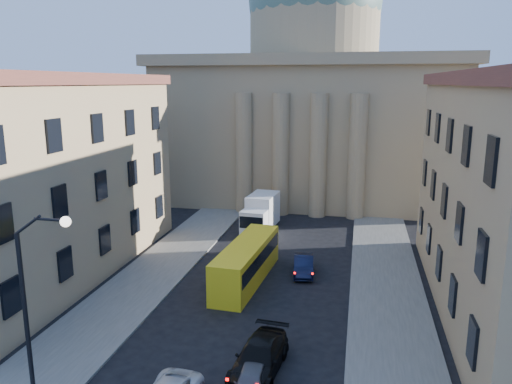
{
  "coord_description": "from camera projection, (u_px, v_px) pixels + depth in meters",
  "views": [
    {
      "loc": [
        6.24,
        -9.3,
        14.07
      ],
      "look_at": [
        0.37,
        18.73,
        7.76
      ],
      "focal_mm": 35.0,
      "sensor_mm": 36.0,
      "label": 1
    }
  ],
  "objects": [
    {
      "name": "car_right_mid",
      "position": [
        259.0,
        358.0,
        24.64
      ],
      "size": [
        2.61,
        5.44,
        1.53
      ],
      "primitive_type": "imported",
      "rotation": [
        0.0,
        0.0,
        -0.09
      ],
      "color": "black",
      "rests_on": "ground"
    },
    {
      "name": "sidewalk_right",
      "position": [
        392.0,
        331.0,
        28.65
      ],
      "size": [
        5.0,
        60.0,
        0.15
      ],
      "primitive_type": "cube",
      "color": "#595751",
      "rests_on": "ground"
    },
    {
      "name": "car_right_distant",
      "position": [
        304.0,
        265.0,
        37.34
      ],
      "size": [
        1.88,
        4.24,
        1.35
      ],
      "primitive_type": "imported",
      "rotation": [
        0.0,
        0.0,
        0.11
      ],
      "color": "black",
      "rests_on": "ground"
    },
    {
      "name": "building_left",
      "position": [
        30.0,
        176.0,
        36.0
      ],
      "size": [
        11.6,
        26.6,
        14.7
      ],
      "color": "tan",
      "rests_on": "ground"
    },
    {
      "name": "city_bus",
      "position": [
        247.0,
        261.0,
        35.8
      ],
      "size": [
        3.0,
        10.18,
        2.83
      ],
      "rotation": [
        0.0,
        0.0,
        -0.07
      ],
      "color": "yellow",
      "rests_on": "ground"
    },
    {
      "name": "church",
      "position": [
        312.0,
        100.0,
        63.63
      ],
      "size": [
        68.02,
        28.76,
        36.6
      ],
      "color": "#907959",
      "rests_on": "ground"
    },
    {
      "name": "box_truck",
      "position": [
        261.0,
        214.0,
        48.39
      ],
      "size": [
        2.88,
        6.27,
        3.34
      ],
      "rotation": [
        0.0,
        0.0,
        -0.08
      ],
      "color": "silver",
      "rests_on": "ground"
    },
    {
      "name": "street_lamp",
      "position": [
        34.0,
        295.0,
        21.07
      ],
      "size": [
        2.62,
        0.44,
        8.83
      ],
      "color": "black",
      "rests_on": "ground"
    },
    {
      "name": "sidewalk_left",
      "position": [
        119.0,
        305.0,
        32.06
      ],
      "size": [
        5.0,
        60.0,
        0.15
      ],
      "primitive_type": "cube",
      "color": "#595751",
      "rests_on": "ground"
    },
    {
      "name": "car_right_far",
      "position": [
        251.0,
        382.0,
        22.91
      ],
      "size": [
        1.54,
        3.61,
        1.22
      ],
      "primitive_type": "imported",
      "rotation": [
        0.0,
        0.0,
        0.03
      ],
      "color": "#4F5054",
      "rests_on": "ground"
    }
  ]
}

